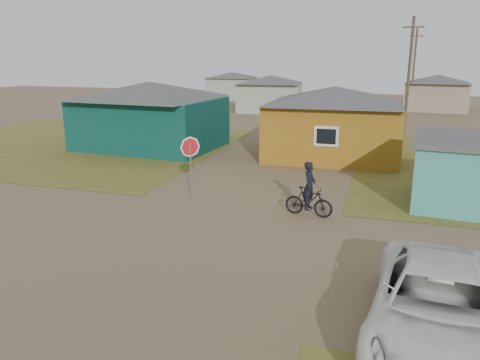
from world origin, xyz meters
name	(u,v)px	position (x,y,z in m)	size (l,w,h in m)	color
ground	(194,245)	(0.00, 0.00, 0.00)	(120.00, 120.00, 0.00)	brown
grass_nw	(71,144)	(-14.00, 13.00, 0.01)	(20.00, 18.00, 0.00)	olive
house_teal	(150,114)	(-8.50, 13.50, 2.05)	(8.93, 7.08, 4.00)	#093630
house_yellow	(334,121)	(2.50, 14.00, 2.00)	(7.72, 6.76, 3.90)	#946216
house_pale_west	(270,93)	(-6.00, 34.00, 1.86)	(7.04, 6.15, 3.60)	#989F88
house_beige_east	(437,92)	(10.00, 40.00, 1.86)	(6.95, 6.05, 3.60)	gray
house_pale_north	(232,85)	(-14.00, 46.00, 1.75)	(6.28, 5.81, 3.40)	#989F88
utility_pole_near	(409,76)	(6.50, 22.00, 4.14)	(1.40, 0.20, 8.00)	#4B3D2D
utility_pole_far	(414,70)	(7.50, 38.00, 4.14)	(1.40, 0.20, 8.00)	#4B3D2D
stop_sign	(190,153)	(-1.91, 4.31, 1.84)	(0.77, 0.36, 2.51)	gray
cyclist	(309,196)	(2.86, 3.67, 0.72)	(1.79, 0.73, 1.96)	black
vehicle	(439,307)	(6.51, -3.13, 0.78)	(2.57, 5.58, 1.55)	white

